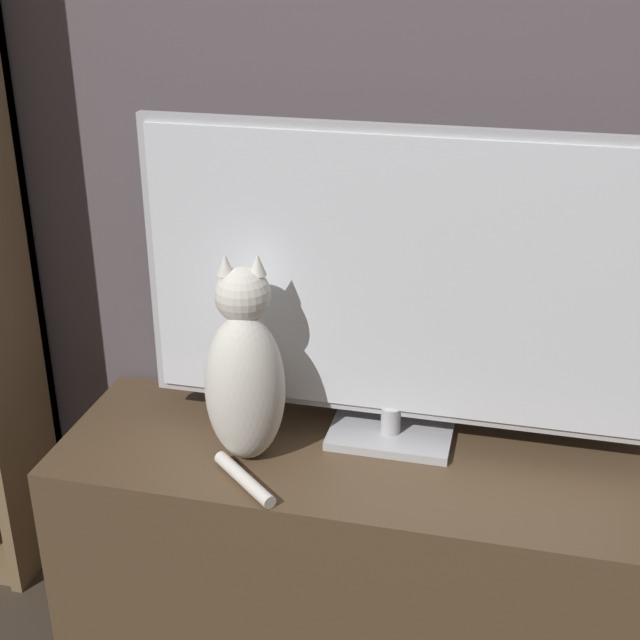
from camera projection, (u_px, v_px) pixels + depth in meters
name	position (u px, v px, depth m)	size (l,w,h in m)	color
wall_back	(417.00, 66.00, 1.82)	(4.80, 0.05, 2.60)	#564C51
tv_stand	(380.00, 556.00, 2.02)	(1.43, 0.45, 0.51)	brown
tv	(396.00, 286.00, 1.84)	(1.09, 0.16, 0.70)	#B7B7BC
cat	(245.00, 375.00, 1.85)	(0.21, 0.28, 0.45)	silver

